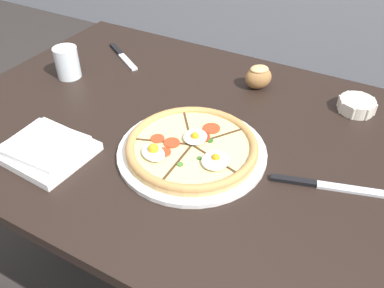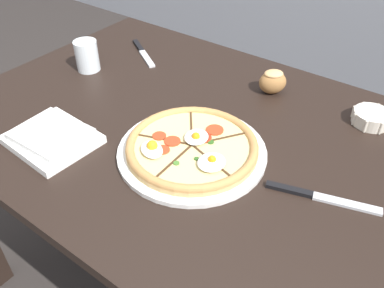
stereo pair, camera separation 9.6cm
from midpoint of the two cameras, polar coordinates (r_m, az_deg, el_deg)
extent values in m
plane|color=#2D2826|center=(1.63, 0.99, -18.76)|extent=(12.00, 12.00, 0.00)
cube|color=black|center=(1.09, 1.40, 2.27)|extent=(1.26, 0.91, 0.03)
cube|color=black|center=(1.86, -6.15, 5.32)|extent=(0.06, 0.06, 0.71)
cylinder|color=white|center=(0.98, 2.82, -1.21)|extent=(0.36, 0.36, 0.01)
cylinder|color=tan|center=(0.97, 2.84, -0.67)|extent=(0.32, 0.32, 0.01)
cylinder|color=#E0CC84|center=(0.96, 2.85, -0.32)|extent=(0.28, 0.28, 0.00)
torus|color=tan|center=(0.96, 2.85, -0.29)|extent=(0.32, 0.32, 0.02)
cube|color=#472D19|center=(0.92, 5.65, -2.41)|extent=(0.14, 0.04, 0.00)
cube|color=#472D19|center=(0.99, 6.66, 0.62)|extent=(0.08, 0.12, 0.00)
cube|color=#472D19|center=(1.02, 2.61, 2.26)|extent=(0.09, 0.11, 0.00)
cube|color=#472D19|center=(0.98, -1.15, 0.51)|extent=(0.13, 0.05, 0.00)
cube|color=#472D19|center=(0.92, 0.49, -2.51)|extent=(0.01, 0.14, 0.00)
cylinder|color=red|center=(0.95, -1.21, -0.94)|extent=(0.03, 0.03, 0.00)
cylinder|color=red|center=(0.98, 4.44, 0.74)|extent=(0.04, 0.04, 0.00)
cylinder|color=red|center=(1.01, 5.93, 1.86)|extent=(0.04, 0.04, 0.00)
cylinder|color=red|center=(0.99, -1.85, 1.02)|extent=(0.03, 0.03, 0.00)
cylinder|color=red|center=(0.97, 0.05, 0.27)|extent=(0.04, 0.04, 0.00)
ellipsoid|color=white|center=(0.94, -2.77, -0.88)|extent=(0.08, 0.08, 0.01)
sphere|color=#F4AD1E|center=(0.94, -2.69, -0.37)|extent=(0.03, 0.03, 0.03)
ellipsoid|color=white|center=(0.98, 3.44, 0.89)|extent=(0.07, 0.08, 0.01)
sphere|color=orange|center=(0.97, 3.38, 0.96)|extent=(0.02, 0.02, 0.02)
ellipsoid|color=white|center=(0.91, 5.80, -2.67)|extent=(0.07, 0.08, 0.01)
sphere|color=orange|center=(0.91, 5.87, -2.30)|extent=(0.02, 0.02, 0.02)
cylinder|color=#386B23|center=(0.97, 2.82, 0.26)|extent=(0.01, 0.01, 0.00)
cylinder|color=#477A2D|center=(0.91, 0.81, -2.81)|extent=(0.01, 0.01, 0.00)
cylinder|color=#2D5B1E|center=(0.97, 5.48, 0.18)|extent=(0.02, 0.02, 0.00)
cylinder|color=#2D5B1E|center=(0.92, 3.61, -2.18)|extent=(0.01, 0.01, 0.00)
cylinder|color=silver|center=(1.19, 26.04, 3.25)|extent=(0.10, 0.10, 0.04)
cylinder|color=beige|center=(1.19, 26.09, 3.43)|extent=(0.08, 0.08, 0.02)
cylinder|color=silver|center=(1.23, 26.61, 4.27)|extent=(0.01, 0.01, 0.03)
cylinder|color=silver|center=(1.22, 24.96, 4.56)|extent=(0.01, 0.01, 0.03)
cylinder|color=silver|center=(1.19, 23.89, 4.10)|extent=(0.01, 0.01, 0.03)
cylinder|color=silver|center=(1.16, 24.05, 3.10)|extent=(0.01, 0.01, 0.03)
cylinder|color=silver|center=(1.15, 25.42, 2.16)|extent=(0.01, 0.01, 0.03)
cylinder|color=silver|center=(1.16, 27.16, 1.87)|extent=(0.01, 0.01, 0.03)
cube|color=white|center=(1.05, -16.58, 0.51)|extent=(0.22, 0.19, 0.02)
cube|color=white|center=(1.04, -16.75, 1.29)|extent=(0.17, 0.15, 0.02)
ellipsoid|color=#A3703D|center=(1.23, 13.49, 8.34)|extent=(0.10, 0.10, 0.07)
ellipsoid|color=tan|center=(1.21, 13.69, 9.48)|extent=(0.07, 0.07, 0.02)
cube|color=silver|center=(1.40, -4.36, 11.80)|extent=(0.11, 0.08, 0.01)
cube|color=black|center=(1.49, -5.67, 13.53)|extent=(0.08, 0.06, 0.01)
cube|color=silver|center=(0.93, 23.76, -7.83)|extent=(0.14, 0.06, 0.01)
cube|color=black|center=(0.92, 16.44, -6.26)|extent=(0.10, 0.04, 0.01)
cylinder|color=white|center=(1.34, -12.53, 11.94)|extent=(0.07, 0.07, 0.10)
cylinder|color=silver|center=(1.35, -12.41, 11.21)|extent=(0.06, 0.06, 0.05)
camera|label=1|loc=(0.05, -87.14, 2.29)|focal=38.00mm
camera|label=2|loc=(0.05, 92.86, -2.29)|focal=38.00mm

